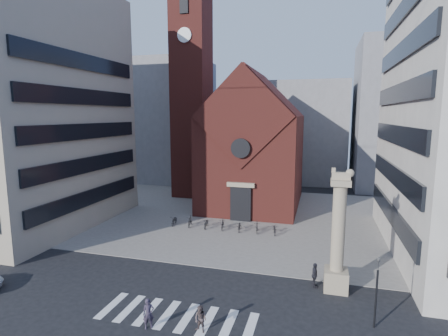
{
  "coord_description": "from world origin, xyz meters",
  "views": [
    {
      "loc": [
        8.6,
        -21.24,
        12.18
      ],
      "look_at": [
        0.47,
        8.0,
        7.55
      ],
      "focal_mm": 28.0,
      "sensor_mm": 36.0,
      "label": 1
    }
  ],
  "objects_px": {
    "traffic_light": "(377,290)",
    "scooter_0": "(174,220)",
    "lion_column": "(338,243)",
    "pedestrian_2": "(315,275)",
    "pedestrian_0": "(148,314)",
    "pedestrian_1": "(201,319)"
  },
  "relations": [
    {
      "from": "pedestrian_0",
      "to": "pedestrian_1",
      "type": "relative_size",
      "value": 1.14
    },
    {
      "from": "lion_column",
      "to": "pedestrian_1",
      "type": "relative_size",
      "value": 5.57
    },
    {
      "from": "pedestrian_0",
      "to": "pedestrian_2",
      "type": "xyz_separation_m",
      "value": [
        9.1,
        7.55,
        0.01
      ]
    },
    {
      "from": "scooter_0",
      "to": "pedestrian_2",
      "type": "bearing_deg",
      "value": -43.47
    },
    {
      "from": "pedestrian_2",
      "to": "traffic_light",
      "type": "bearing_deg",
      "value": -146.39
    },
    {
      "from": "lion_column",
      "to": "pedestrian_1",
      "type": "distance_m",
      "value": 10.7
    },
    {
      "from": "traffic_light",
      "to": "pedestrian_1",
      "type": "height_order",
      "value": "traffic_light"
    },
    {
      "from": "traffic_light",
      "to": "pedestrian_2",
      "type": "height_order",
      "value": "traffic_light"
    },
    {
      "from": "pedestrian_1",
      "to": "pedestrian_0",
      "type": "bearing_deg",
      "value": -156.56
    },
    {
      "from": "lion_column",
      "to": "scooter_0",
      "type": "bearing_deg",
      "value": 148.17
    },
    {
      "from": "traffic_light",
      "to": "scooter_0",
      "type": "relative_size",
      "value": 2.19
    },
    {
      "from": "pedestrian_2",
      "to": "lion_column",
      "type": "bearing_deg",
      "value": -97.09
    },
    {
      "from": "traffic_light",
      "to": "pedestrian_2",
      "type": "bearing_deg",
      "value": 130.7
    },
    {
      "from": "lion_column",
      "to": "traffic_light",
      "type": "bearing_deg",
      "value": -63.54
    },
    {
      "from": "pedestrian_0",
      "to": "pedestrian_1",
      "type": "height_order",
      "value": "pedestrian_0"
    },
    {
      "from": "lion_column",
      "to": "pedestrian_0",
      "type": "distance_m",
      "value": 13.23
    },
    {
      "from": "lion_column",
      "to": "scooter_0",
      "type": "height_order",
      "value": "lion_column"
    },
    {
      "from": "pedestrian_1",
      "to": "traffic_light",
      "type": "bearing_deg",
      "value": 32.67
    },
    {
      "from": "lion_column",
      "to": "traffic_light",
      "type": "relative_size",
      "value": 2.02
    },
    {
      "from": "lion_column",
      "to": "pedestrian_2",
      "type": "height_order",
      "value": "lion_column"
    },
    {
      "from": "traffic_light",
      "to": "scooter_0",
      "type": "xyz_separation_m",
      "value": [
        -18.78,
        14.42,
        -1.72
      ]
    },
    {
      "from": "pedestrian_1",
      "to": "pedestrian_2",
      "type": "bearing_deg",
      "value": 64.02
    }
  ]
}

